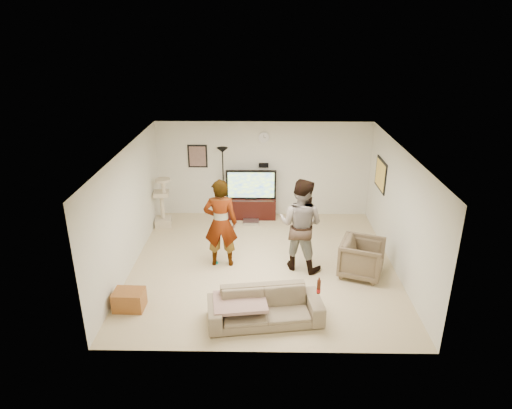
{
  "coord_description": "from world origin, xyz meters",
  "views": [
    {
      "loc": [
        -0.01,
        -8.42,
        4.8
      ],
      "look_at": [
        -0.15,
        0.2,
        1.3
      ],
      "focal_mm": 31.61,
      "sensor_mm": 36.0,
      "label": 1
    }
  ],
  "objects_px": {
    "tv": "(251,185)",
    "beer_bottle": "(319,287)",
    "tv_stand": "(251,208)",
    "side_table": "(129,300)",
    "person_right": "(301,225)",
    "sofa": "(265,307)",
    "floor_lamp": "(223,184)",
    "cat_tree": "(162,202)",
    "armchair": "(362,258)",
    "person_left": "(221,223)"
  },
  "relations": [
    {
      "from": "cat_tree",
      "to": "armchair",
      "type": "distance_m",
      "value": 5.09
    },
    {
      "from": "tv",
      "to": "sofa",
      "type": "distance_m",
      "value": 4.52
    },
    {
      "from": "person_left",
      "to": "sofa",
      "type": "relative_size",
      "value": 0.98
    },
    {
      "from": "person_right",
      "to": "armchair",
      "type": "height_order",
      "value": "person_right"
    },
    {
      "from": "tv",
      "to": "armchair",
      "type": "relative_size",
      "value": 1.53
    },
    {
      "from": "sofa",
      "to": "beer_bottle",
      "type": "xyz_separation_m",
      "value": [
        0.9,
        0.0,
        0.41
      ]
    },
    {
      "from": "sofa",
      "to": "beer_bottle",
      "type": "bearing_deg",
      "value": -8.06
    },
    {
      "from": "tv_stand",
      "to": "sofa",
      "type": "relative_size",
      "value": 0.66
    },
    {
      "from": "sofa",
      "to": "floor_lamp",
      "type": "bearing_deg",
      "value": 95.6
    },
    {
      "from": "floor_lamp",
      "to": "cat_tree",
      "type": "relative_size",
      "value": 1.5
    },
    {
      "from": "sofa",
      "to": "armchair",
      "type": "distance_m",
      "value": 2.51
    },
    {
      "from": "armchair",
      "to": "person_right",
      "type": "bearing_deg",
      "value": 97.17
    },
    {
      "from": "tv",
      "to": "armchair",
      "type": "xyz_separation_m",
      "value": [
        2.32,
        -2.88,
        -0.53
      ]
    },
    {
      "from": "side_table",
      "to": "floor_lamp",
      "type": "bearing_deg",
      "value": 71.3
    },
    {
      "from": "person_right",
      "to": "tv",
      "type": "bearing_deg",
      "value": -42.46
    },
    {
      "from": "tv_stand",
      "to": "person_left",
      "type": "xyz_separation_m",
      "value": [
        -0.56,
        -2.49,
        0.69
      ]
    },
    {
      "from": "floor_lamp",
      "to": "beer_bottle",
      "type": "distance_m",
      "value": 4.8
    },
    {
      "from": "floor_lamp",
      "to": "person_left",
      "type": "height_order",
      "value": "person_left"
    },
    {
      "from": "tv",
      "to": "floor_lamp",
      "type": "distance_m",
      "value": 0.71
    },
    {
      "from": "floor_lamp",
      "to": "side_table",
      "type": "bearing_deg",
      "value": -108.7
    },
    {
      "from": "person_left",
      "to": "beer_bottle",
      "type": "bearing_deg",
      "value": 131.67
    },
    {
      "from": "beer_bottle",
      "to": "side_table",
      "type": "xyz_separation_m",
      "value": [
        -3.33,
        0.33,
        -0.52
      ]
    },
    {
      "from": "cat_tree",
      "to": "sofa",
      "type": "xyz_separation_m",
      "value": [
        2.57,
        -3.89,
        -0.35
      ]
    },
    {
      "from": "tv_stand",
      "to": "side_table",
      "type": "distance_m",
      "value": 4.63
    },
    {
      "from": "floor_lamp",
      "to": "person_left",
      "type": "relative_size",
      "value": 1.0
    },
    {
      "from": "cat_tree",
      "to": "armchair",
      "type": "height_order",
      "value": "cat_tree"
    },
    {
      "from": "tv",
      "to": "sofa",
      "type": "relative_size",
      "value": 0.66
    },
    {
      "from": "cat_tree",
      "to": "side_table",
      "type": "distance_m",
      "value": 3.6
    },
    {
      "from": "person_left",
      "to": "side_table",
      "type": "xyz_separation_m",
      "value": [
        -1.52,
        -1.64,
        -0.77
      ]
    },
    {
      "from": "tv_stand",
      "to": "person_left",
      "type": "distance_m",
      "value": 2.64
    },
    {
      "from": "tv_stand",
      "to": "floor_lamp",
      "type": "xyz_separation_m",
      "value": [
        -0.71,
        -0.08,
        0.68
      ]
    },
    {
      "from": "person_left",
      "to": "side_table",
      "type": "relative_size",
      "value": 3.55
    },
    {
      "from": "person_left",
      "to": "cat_tree",
      "type": "bearing_deg",
      "value": -50.43
    },
    {
      "from": "beer_bottle",
      "to": "armchair",
      "type": "height_order",
      "value": "beer_bottle"
    },
    {
      "from": "tv",
      "to": "person_right",
      "type": "bearing_deg",
      "value": -67.35
    },
    {
      "from": "tv_stand",
      "to": "person_right",
      "type": "height_order",
      "value": "person_right"
    },
    {
      "from": "tv",
      "to": "armchair",
      "type": "height_order",
      "value": "tv"
    },
    {
      "from": "side_table",
      "to": "person_right",
      "type": "bearing_deg",
      "value": 26.02
    },
    {
      "from": "person_right",
      "to": "sofa",
      "type": "relative_size",
      "value": 1.0
    },
    {
      "from": "tv",
      "to": "beer_bottle",
      "type": "distance_m",
      "value": 4.64
    },
    {
      "from": "armchair",
      "to": "floor_lamp",
      "type": "bearing_deg",
      "value": 67.75
    },
    {
      "from": "cat_tree",
      "to": "side_table",
      "type": "bearing_deg",
      "value": -87.91
    },
    {
      "from": "floor_lamp",
      "to": "person_right",
      "type": "height_order",
      "value": "person_right"
    },
    {
      "from": "tv",
      "to": "beer_bottle",
      "type": "height_order",
      "value": "tv"
    },
    {
      "from": "tv",
      "to": "person_right",
      "type": "height_order",
      "value": "person_right"
    },
    {
      "from": "person_right",
      "to": "cat_tree",
      "type": "bearing_deg",
      "value": -6.73
    },
    {
      "from": "person_right",
      "to": "armchair",
      "type": "xyz_separation_m",
      "value": [
        1.24,
        -0.3,
        -0.59
      ]
    },
    {
      "from": "tv_stand",
      "to": "armchair",
      "type": "distance_m",
      "value": 3.7
    },
    {
      "from": "person_left",
      "to": "tv",
      "type": "bearing_deg",
      "value": -103.68
    },
    {
      "from": "person_left",
      "to": "armchair",
      "type": "distance_m",
      "value": 2.96
    }
  ]
}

